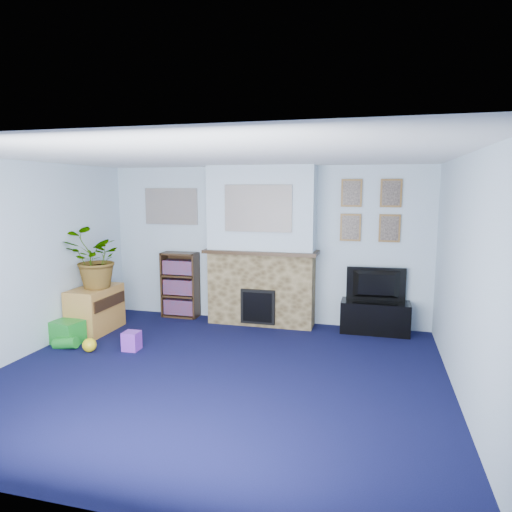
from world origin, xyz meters
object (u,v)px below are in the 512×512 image
(television, at_px, (376,285))
(bookshelf, at_px, (181,286))
(sideboard, at_px, (95,308))
(tv_stand, at_px, (375,317))

(television, distance_m, bookshelf, 3.07)
(bookshelf, distance_m, sideboard, 1.37)
(tv_stand, bearing_deg, sideboard, -166.21)
(tv_stand, height_order, bookshelf, bookshelf)
(tv_stand, height_order, sideboard, sideboard)
(tv_stand, relative_size, sideboard, 1.15)
(sideboard, bearing_deg, bookshelf, 49.94)
(tv_stand, relative_size, television, 1.16)
(tv_stand, distance_m, sideboard, 4.05)
(tv_stand, relative_size, bookshelf, 0.92)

